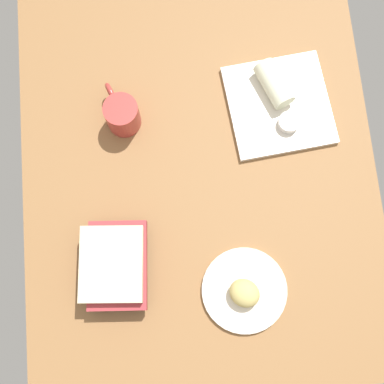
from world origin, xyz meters
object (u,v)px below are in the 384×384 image
Objects in this scene: scone_pastry at (245,293)px; coffee_mug at (122,114)px; round_plate at (244,290)px; sauce_cup at (289,122)px; book_stack at (116,266)px; breakfast_wrap at (274,84)px; square_plate at (279,105)px.

coffee_mug is at bearing 28.93° from scone_pastry.
round_plate is 43.74cm from sauce_cup.
coffee_mug is at bearing 29.62° from round_plate.
scone_pastry is (-0.73, 0.33, 3.17)cm from round_plate.
book_stack is (-32.41, 45.96, 1.48)cm from sauce_cup.
breakfast_wrap is at bearing -14.50° from scone_pastry.
breakfast_wrap is at bearing -83.21° from coffee_mug.
scone_pastry is 0.29× the size of square_plate.
book_stack is (9.05, 29.85, 0.49)cm from scone_pastry.
round_plate is at bearing 53.95° from breakfast_wrap.
coffee_mug reaches higher than square_plate.
coffee_mug reaches higher than round_plate.
square_plate is (47.06, -14.57, -3.07)cm from scone_pastry.
sauce_cup is 0.41× the size of coffee_mug.
scone_pastry is 0.61× the size of breakfast_wrap.
scone_pastry is 31.20cm from book_stack.
coffee_mug is (46.13, 26.23, 4.25)cm from round_plate.
book_stack is at bearing 174.03° from coffee_mug.
book_stack is at bearing 74.59° from round_plate.
square_plate is 1.17× the size of book_stack.
book_stack is (-42.48, 43.18, -0.09)cm from breakfast_wrap.
book_stack is 38.02cm from coffee_mug.
breakfast_wrap is at bearing 15.45° from square_plate.
sauce_cup is at bearing -21.24° from scone_pastry.
round_plate is at bearing -105.41° from book_stack.
scone_pastry is at bearing 155.89° from round_plate.
coffee_mug is (46.86, 25.90, 1.07)cm from scone_pastry.
breakfast_wrap is 0.55× the size of book_stack.
round_plate is 1.55× the size of coffee_mug.
coffee_mug is (-4.67, 39.23, 0.50)cm from breakfast_wrap.
scone_pastry reaches higher than sauce_cup.
square_plate is 6.16cm from sauce_cup.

